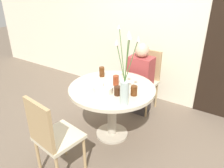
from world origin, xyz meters
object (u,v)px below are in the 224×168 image
(chair_right_flank, at_px, (145,77))
(person_guest, at_px, (140,81))
(drink_glass_1, at_px, (102,72))
(side_plate, at_px, (94,79))
(birthday_cake, at_px, (103,89))
(flower_vase, at_px, (125,80))
(chair_near_front, at_px, (51,135))
(drink_glass_0, at_px, (116,80))
(drink_glass_3, at_px, (118,91))
(drink_glass_2, at_px, (134,91))

(chair_right_flank, distance_m, person_guest, 0.16)
(drink_glass_1, bearing_deg, side_plate, -101.01)
(birthday_cake, bearing_deg, flower_vase, -16.14)
(flower_vase, bearing_deg, drink_glass_1, 143.15)
(chair_near_front, relative_size, drink_glass_0, 7.45)
(chair_right_flank, height_order, drink_glass_0, chair_right_flank)
(drink_glass_1, distance_m, drink_glass_3, 0.56)
(birthday_cake, xyz_separation_m, side_plate, (-0.31, 0.22, -0.03))
(side_plate, xyz_separation_m, drink_glass_3, (0.48, -0.18, 0.05))
(chair_right_flank, xyz_separation_m, person_guest, (-0.01, -0.16, -0.02))
(side_plate, relative_size, drink_glass_3, 1.58)
(chair_near_front, xyz_separation_m, drink_glass_1, (-0.17, 1.07, 0.24))
(birthday_cake, xyz_separation_m, drink_glass_1, (-0.28, 0.36, 0.03))
(drink_glass_1, bearing_deg, chair_near_front, -81.20)
(person_guest, bearing_deg, drink_glass_3, -81.07)
(birthday_cake, relative_size, drink_glass_2, 2.01)
(side_plate, xyz_separation_m, drink_glass_1, (0.03, 0.15, 0.06))
(chair_right_flank, relative_size, person_guest, 0.85)
(drink_glass_1, xyz_separation_m, drink_glass_2, (0.60, -0.23, -0.01))
(drink_glass_0, height_order, drink_glass_2, drink_glass_0)
(chair_near_front, height_order, drink_glass_1, chair_near_front)
(birthday_cake, relative_size, drink_glass_1, 1.73)
(drink_glass_1, relative_size, person_guest, 0.12)
(drink_glass_3, height_order, person_guest, person_guest)
(flower_vase, xyz_separation_m, drink_glass_0, (-0.31, 0.33, -0.21))
(chair_right_flank, relative_size, drink_glass_0, 7.45)
(drink_glass_0, bearing_deg, flower_vase, -46.89)
(drink_glass_0, distance_m, drink_glass_2, 0.32)
(birthday_cake, height_order, flower_vase, flower_vase)
(birthday_cake, height_order, drink_glass_3, birthday_cake)
(drink_glass_2, bearing_deg, drink_glass_0, 160.33)
(drink_glass_0, height_order, drink_glass_3, drink_glass_0)
(chair_near_front, xyz_separation_m, drink_glass_3, (0.28, 0.74, 0.23))
(drink_glass_1, distance_m, person_guest, 0.67)
(flower_vase, xyz_separation_m, drink_glass_3, (-0.16, 0.13, -0.22))
(birthday_cake, distance_m, flower_vase, 0.42)
(birthday_cake, relative_size, person_guest, 0.21)
(birthday_cake, distance_m, drink_glass_3, 0.18)
(drink_glass_1, bearing_deg, person_guest, 59.27)
(side_plate, distance_m, drink_glass_3, 0.51)
(drink_glass_0, xyz_separation_m, drink_glass_1, (-0.30, 0.12, 0.00))
(flower_vase, bearing_deg, drink_glass_2, 91.95)
(chair_right_flank, xyz_separation_m, drink_glass_0, (-0.02, -0.81, 0.24))
(chair_right_flank, height_order, birthday_cake, chair_right_flank)
(chair_right_flank, distance_m, chair_near_front, 1.77)
(drink_glass_0, bearing_deg, drink_glass_1, 157.49)
(drink_glass_3, bearing_deg, drink_glass_2, 31.98)
(flower_vase, distance_m, drink_glass_1, 0.79)
(side_plate, bearing_deg, drink_glass_3, -21.00)
(birthday_cake, bearing_deg, drink_glass_3, 10.85)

